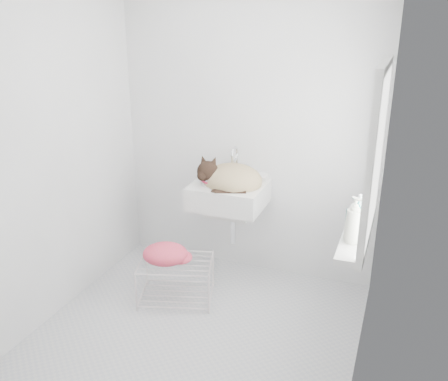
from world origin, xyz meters
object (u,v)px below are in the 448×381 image
(cat, at_px, (229,180))
(bottle_b, at_px, (355,231))
(bottle_a, at_px, (352,242))
(sink, at_px, (229,184))
(wire_rack, at_px, (176,282))
(bottle_c, at_px, (358,221))

(cat, xyz_separation_m, bottle_b, (1.05, -0.53, -0.04))
(cat, xyz_separation_m, bottle_a, (1.05, -0.71, -0.04))
(cat, relative_size, bottle_b, 2.40)
(bottle_a, distance_m, bottle_b, 0.17)
(bottle_a, bearing_deg, sink, 145.79)
(wire_rack, bearing_deg, sink, 61.28)
(wire_rack, height_order, bottle_c, bottle_c)
(bottle_a, height_order, bottle_b, bottle_a)
(cat, distance_m, wire_rack, 0.92)
(wire_rack, bearing_deg, bottle_c, 3.52)
(bottle_c, bearing_deg, wire_rack, -176.48)
(sink, bearing_deg, bottle_b, -27.30)
(bottle_c, bearing_deg, sink, 159.50)
(bottle_a, distance_m, bottle_c, 0.33)
(bottle_a, relative_size, bottle_c, 1.29)
(wire_rack, xyz_separation_m, bottle_b, (1.33, -0.07, 0.70))
(bottle_a, bearing_deg, bottle_c, 90.00)
(sink, distance_m, bottle_b, 1.20)
(sink, height_order, bottle_b, sink)
(cat, bearing_deg, bottle_a, -38.82)
(sink, distance_m, wire_rack, 0.89)
(sink, distance_m, bottle_c, 1.14)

